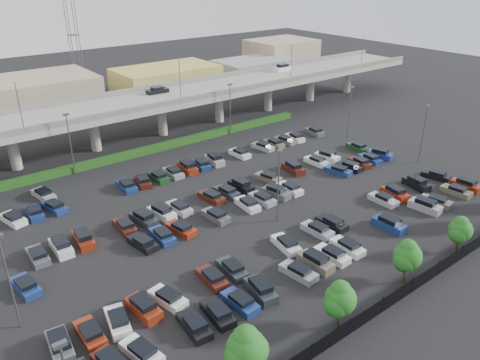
% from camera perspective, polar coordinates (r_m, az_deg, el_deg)
% --- Properties ---
extents(ground, '(280.00, 280.00, 0.00)m').
position_cam_1_polar(ground, '(69.00, 0.09, -2.36)').
color(ground, black).
extents(overpass, '(150.00, 13.00, 15.80)m').
position_cam_1_polar(overpass, '(92.04, -12.50, 8.85)').
color(overpass, gray).
rests_on(overpass, ground).
extents(hedge, '(66.00, 1.60, 1.10)m').
position_cam_1_polar(hedge, '(88.13, -9.96, 3.93)').
color(hedge, '#113A10').
rests_on(hedge, ground).
extents(fence, '(70.00, 0.10, 2.00)m').
position_cam_1_polar(fence, '(52.72, 19.55, -12.53)').
color(fence, black).
rests_on(fence, ground).
extents(tree_row, '(65.07, 3.66, 5.94)m').
position_cam_1_polar(tree_row, '(52.38, 19.10, -9.20)').
color(tree_row, '#332316').
rests_on(tree_row, ground).
extents(parked_cars, '(63.11, 41.66, 1.67)m').
position_cam_1_polar(parked_cars, '(65.47, 0.67, -3.38)').
color(parked_cars, '#262C32').
rests_on(parked_cars, ground).
extents(light_poles, '(66.90, 48.38, 10.30)m').
position_cam_1_polar(light_poles, '(65.63, -3.83, 2.10)').
color(light_poles, '#49494E').
rests_on(light_poles, ground).
extents(distant_buildings, '(138.00, 24.00, 9.00)m').
position_cam_1_polar(distant_buildings, '(124.15, -13.29, 11.38)').
color(distant_buildings, gray).
rests_on(distant_buildings, ground).
extents(comm_tower, '(2.40, 2.40, 30.00)m').
position_cam_1_polar(comm_tower, '(130.20, -19.70, 16.58)').
color(comm_tower, '#49494E').
rests_on(comm_tower, ground).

